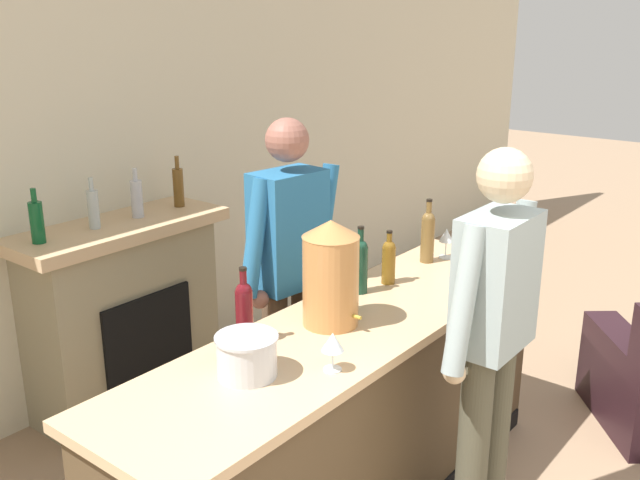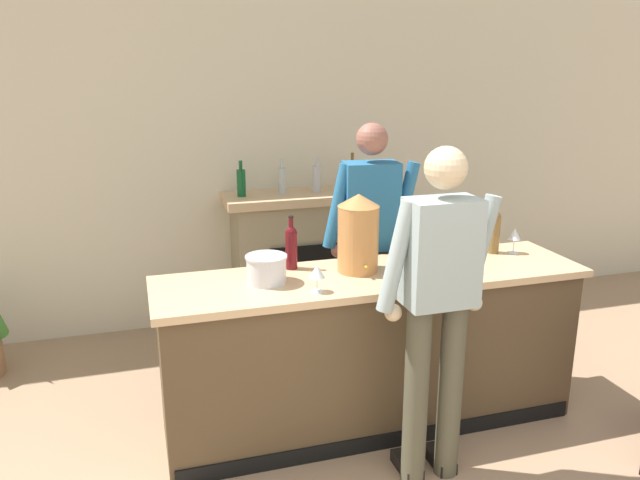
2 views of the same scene
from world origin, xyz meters
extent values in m
cube|color=beige|center=(0.00, 4.01, 1.38)|extent=(12.00, 0.07, 2.75)
cube|color=#4F3D27|center=(0.20, 2.08, 0.47)|extent=(2.51, 0.59, 0.95)
cube|color=tan|center=(0.20, 2.08, 0.97)|extent=(2.58, 0.66, 0.04)
cube|color=gray|center=(0.20, 3.76, 0.54)|extent=(1.11, 0.44, 1.08)
cube|color=black|center=(0.20, 3.52, 0.41)|extent=(0.61, 0.02, 0.69)
cube|color=tan|center=(0.20, 3.74, 1.11)|extent=(1.27, 0.52, 0.07)
cylinder|color=#0F4E26|center=(-0.29, 3.74, 1.26)|extent=(0.07, 0.07, 0.22)
cylinder|color=#0F4E26|center=(-0.29, 3.74, 1.40)|extent=(0.03, 0.03, 0.07)
cylinder|color=#ADB7B6|center=(0.05, 3.74, 1.26)|extent=(0.06, 0.06, 0.21)
cylinder|color=#ADB7B6|center=(0.05, 3.74, 1.40)|extent=(0.02, 0.02, 0.07)
cylinder|color=#B4B7BF|center=(0.34, 3.74, 1.26)|extent=(0.07, 0.07, 0.22)
cylinder|color=#B4B7BF|center=(0.34, 3.74, 1.40)|extent=(0.03, 0.03, 0.07)
cylinder|color=brown|center=(0.66, 3.74, 1.27)|extent=(0.06, 0.06, 0.24)
cylinder|color=brown|center=(0.66, 3.74, 1.42)|extent=(0.03, 0.03, 0.08)
cube|color=black|center=(1.80, 1.33, 0.27)|extent=(0.74, 0.66, 0.54)
cylinder|color=#4B4837|center=(0.42, 1.48, 0.51)|extent=(0.13, 0.13, 1.01)
cylinder|color=#4B4837|center=(0.22, 1.48, 0.51)|extent=(0.13, 0.13, 1.01)
cube|color=#8F9F9F|center=(0.32, 1.48, 1.29)|extent=(0.36, 0.22, 0.55)
cylinder|color=#8F9F9F|center=(0.55, 1.50, 1.28)|extent=(0.20, 0.08, 0.57)
sphere|color=#CEB38C|center=(0.55, 1.52, 0.98)|extent=(0.09, 0.09, 0.09)
cylinder|color=#8F9F9F|center=(0.09, 1.50, 1.28)|extent=(0.20, 0.08, 0.57)
sphere|color=#CEB38C|center=(0.09, 1.52, 0.98)|extent=(0.09, 0.09, 0.09)
sphere|color=#CEB38C|center=(0.32, 1.48, 1.71)|extent=(0.21, 0.21, 0.21)
cylinder|color=brown|center=(0.28, 2.62, 0.49)|extent=(0.13, 0.13, 0.98)
cube|color=black|center=(0.28, 2.55, 0.04)|extent=(0.12, 0.25, 0.07)
cylinder|color=brown|center=(0.48, 2.60, 0.49)|extent=(0.13, 0.13, 0.98)
cube|color=black|center=(0.48, 2.53, 0.04)|extent=(0.12, 0.25, 0.07)
cube|color=#276697|center=(0.38, 2.61, 1.27)|extent=(0.38, 0.26, 0.58)
cylinder|color=#276697|center=(0.15, 2.61, 1.28)|extent=(0.20, 0.08, 0.57)
sphere|color=#955D4E|center=(0.15, 2.59, 0.98)|extent=(0.09, 0.09, 0.09)
cylinder|color=#276697|center=(0.61, 2.56, 1.28)|extent=(0.20, 0.08, 0.57)
sphere|color=#955D4E|center=(0.61, 2.54, 0.98)|extent=(0.09, 0.09, 0.09)
sphere|color=#955D4E|center=(0.38, 2.61, 1.71)|extent=(0.21, 0.21, 0.21)
cylinder|color=#C18046|center=(0.13, 2.15, 1.19)|extent=(0.24, 0.24, 0.40)
cone|color=#C18046|center=(0.13, 2.15, 1.42)|extent=(0.25, 0.25, 0.07)
cylinder|color=#B29333|center=(0.13, 2.01, 1.06)|extent=(0.02, 0.04, 0.02)
cylinder|color=silver|center=(-0.43, 2.10, 1.07)|extent=(0.22, 0.22, 0.15)
cylinder|color=silver|center=(-0.43, 2.10, 1.15)|extent=(0.24, 0.24, 0.01)
cylinder|color=brown|center=(1.10, 2.24, 1.11)|extent=(0.07, 0.07, 0.24)
sphere|color=brown|center=(1.10, 2.24, 1.24)|extent=(0.07, 0.07, 0.07)
cylinder|color=brown|center=(1.10, 2.24, 1.28)|extent=(0.03, 0.03, 0.09)
cylinder|color=black|center=(1.10, 2.24, 1.34)|extent=(0.03, 0.03, 0.01)
cylinder|color=#550E15|center=(-0.24, 2.31, 1.11)|extent=(0.07, 0.07, 0.23)
sphere|color=#550E15|center=(-0.24, 2.31, 1.22)|extent=(0.07, 0.07, 0.07)
cylinder|color=#550E15|center=(-0.24, 2.31, 1.26)|extent=(0.03, 0.03, 0.09)
cylinder|color=black|center=(-0.24, 2.31, 1.31)|extent=(0.03, 0.03, 0.01)
cylinder|color=brown|center=(0.70, 2.22, 1.09)|extent=(0.07, 0.07, 0.19)
sphere|color=brown|center=(0.70, 2.22, 1.18)|extent=(0.07, 0.07, 0.07)
cylinder|color=brown|center=(0.70, 2.22, 1.22)|extent=(0.03, 0.03, 0.07)
cylinder|color=black|center=(0.70, 2.22, 1.26)|extent=(0.03, 0.03, 0.01)
cylinder|color=#153827|center=(0.51, 2.26, 1.11)|extent=(0.07, 0.07, 0.23)
sphere|color=#153827|center=(0.51, 2.26, 1.22)|extent=(0.07, 0.07, 0.07)
cylinder|color=#153827|center=(0.51, 2.26, 1.27)|extent=(0.03, 0.03, 0.09)
cylinder|color=black|center=(0.51, 2.26, 1.32)|extent=(0.03, 0.03, 0.01)
cylinder|color=silver|center=(1.23, 2.19, 0.99)|extent=(0.08, 0.08, 0.01)
cylinder|color=silver|center=(1.23, 2.19, 1.04)|extent=(0.01, 0.01, 0.09)
cone|color=silver|center=(1.23, 2.19, 1.12)|extent=(0.08, 0.08, 0.07)
cylinder|color=silver|center=(-0.20, 1.88, 0.99)|extent=(0.07, 0.07, 0.01)
cylinder|color=silver|center=(-0.20, 1.88, 1.04)|extent=(0.01, 0.01, 0.08)
cone|color=silver|center=(-0.20, 1.88, 1.11)|extent=(0.09, 0.09, 0.07)
camera|label=1|loc=(-2.13, 0.41, 2.27)|focal=40.00mm
camera|label=2|loc=(-1.10, -1.16, 2.20)|focal=35.00mm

